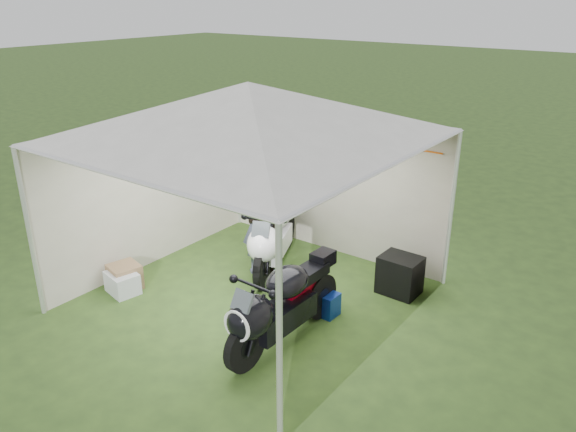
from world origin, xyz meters
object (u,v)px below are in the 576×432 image
(canopy_tent, at_px, (250,116))
(person_dark_jacket, at_px, (269,207))
(equipment_box, at_px, (400,275))
(paddock_stand, at_px, (323,302))
(person_blue_jacket, at_px, (261,223))
(crate_0, at_px, (122,283))
(motorcycle_white, at_px, (273,234))
(motorcycle_black, at_px, (279,305))
(crate_1, at_px, (125,276))

(canopy_tent, bearing_deg, person_dark_jacket, 115.26)
(equipment_box, bearing_deg, paddock_stand, -117.21)
(person_blue_jacket, height_order, equipment_box, person_blue_jacket)
(paddock_stand, bearing_deg, person_dark_jacket, 155.05)
(canopy_tent, height_order, crate_0, canopy_tent)
(equipment_box, bearing_deg, motorcycle_white, -166.20)
(canopy_tent, relative_size, equipment_box, 10.12)
(motorcycle_white, bearing_deg, crate_0, -146.88)
(motorcycle_black, relative_size, paddock_stand, 4.88)
(canopy_tent, xyz_separation_m, equipment_box, (1.59, 1.31, -2.30))
(person_dark_jacket, bearing_deg, canopy_tent, 136.96)
(motorcycle_white, bearing_deg, paddock_stand, -48.77)
(canopy_tent, relative_size, person_blue_jacket, 3.52)
(canopy_tent, distance_m, motorcycle_black, 2.36)
(person_blue_jacket, xyz_separation_m, crate_0, (-1.19, -1.69, -0.65))
(canopy_tent, xyz_separation_m, motorcycle_white, (-0.32, 0.84, -2.00))
(crate_1, bearing_deg, canopy_tent, 29.18)
(paddock_stand, xyz_separation_m, crate_1, (-2.69, -1.13, 0.02))
(equipment_box, bearing_deg, canopy_tent, -140.51)
(person_dark_jacket, height_order, equipment_box, person_dark_jacket)
(person_blue_jacket, xyz_separation_m, equipment_box, (1.99, 0.67, -0.52))
(crate_0, relative_size, crate_1, 1.14)
(motorcycle_black, bearing_deg, equipment_box, 75.16)
(motorcycle_black, height_order, crate_1, motorcycle_black)
(paddock_stand, height_order, person_blue_jacket, person_blue_jacket)
(motorcycle_white, relative_size, person_blue_jacket, 1.23)
(equipment_box, bearing_deg, crate_1, -145.46)
(crate_0, bearing_deg, motorcycle_black, 6.72)
(paddock_stand, relative_size, person_dark_jacket, 0.21)
(person_dark_jacket, distance_m, crate_1, 2.34)
(paddock_stand, bearing_deg, motorcycle_black, -91.38)
(paddock_stand, distance_m, person_dark_jacket, 1.78)
(canopy_tent, bearing_deg, person_blue_jacket, 121.32)
(paddock_stand, height_order, crate_0, paddock_stand)
(crate_1, bearing_deg, equipment_box, 34.54)
(canopy_tent, bearing_deg, crate_1, -150.82)
(canopy_tent, distance_m, paddock_stand, 2.63)
(person_blue_jacket, height_order, crate_1, person_blue_jacket)
(equipment_box, bearing_deg, person_dark_jacket, -167.20)
(motorcycle_black, xyz_separation_m, person_dark_jacket, (-1.40, 1.60, 0.43))
(crate_0, bearing_deg, canopy_tent, 33.32)
(motorcycle_white, height_order, crate_1, motorcycle_white)
(canopy_tent, height_order, motorcycle_black, canopy_tent)
(person_dark_jacket, bearing_deg, motorcycle_white, -169.72)
(canopy_tent, height_order, paddock_stand, canopy_tent)
(person_dark_jacket, bearing_deg, crate_1, 76.53)
(canopy_tent, distance_m, person_dark_jacket, 1.84)
(canopy_tent, bearing_deg, motorcycle_black, -36.49)
(canopy_tent, bearing_deg, paddock_stand, 10.90)
(person_dark_jacket, bearing_deg, paddock_stand, 176.76)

